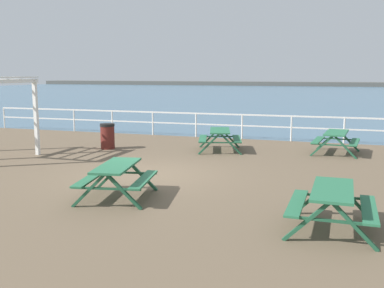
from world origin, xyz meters
The scene contains 9 objects.
ground_plane centered at (0.00, 0.00, -0.10)m, with size 30.00×24.00×0.20m, color brown.
sea_band centered at (0.00, 52.75, 0.00)m, with size 142.00×90.00×0.01m, color #476B84.
distant_shoreline centered at (0.00, 95.75, 0.00)m, with size 142.00×6.00×1.80m, color #4C4C47.
seaward_railing centered at (0.00, 7.75, 0.76)m, with size 23.07×0.07×1.08m.
picnic_table_near_left centered at (0.35, -2.38, 0.58)m, with size 1.82×2.05×0.80m.
picnic_table_near_right centered at (0.92, 4.51, 0.58)m, with size 1.92×2.13×0.80m.
picnic_table_far_right centered at (4.96, 5.21, 0.58)m, with size 1.67×1.92×0.80m.
picnic_table_seaward centered at (5.01, -3.07, 0.58)m, with size 1.56×1.82×0.80m.
litter_bin centered at (-3.20, 3.62, 0.48)m, with size 0.55×0.55×0.95m.
Camera 1 is at (5.08, -11.27, 2.80)m, focal length 42.20 mm.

